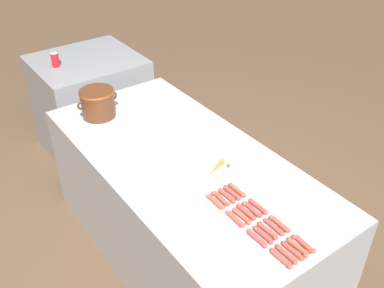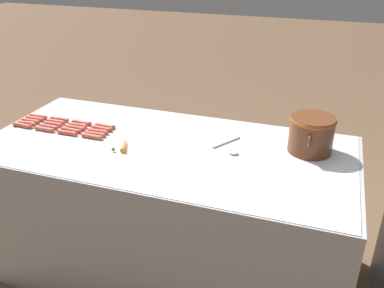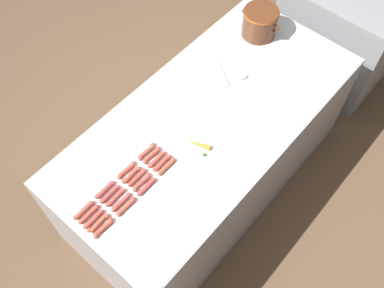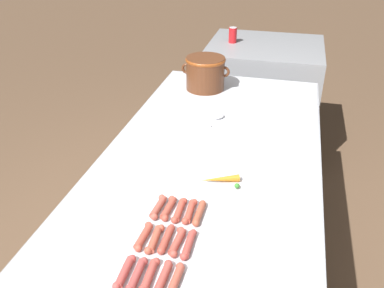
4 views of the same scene
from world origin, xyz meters
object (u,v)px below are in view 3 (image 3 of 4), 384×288
(hot_dog_10, at_px, (137,178))
(hot_dog_16, at_px, (103,228))
(hot_dog_15, at_px, (162,163))
(hot_dog_13, at_px, (121,202))
(hot_dog_8, at_px, (94,219))
(bean_pot, at_px, (260,21))
(hot_dog_14, at_px, (142,182))
(hot_dog_5, at_px, (110,194))
(hot_dog_6, at_px, (131,175))
(hot_dog_18, at_px, (146,187))
(carrot, at_px, (197,144))
(hot_dog_0, at_px, (84,210))
(hot_dog_7, at_px, (151,155))
(hot_dog_1, at_px, (105,190))
(hot_dog_2, at_px, (126,170))
(hot_dog_12, at_px, (99,223))
(back_cabinet, at_px, (342,30))
(hot_dog_3, at_px, (146,151))
(hot_dog_4, at_px, (89,214))
(hot_dog_9, at_px, (115,197))
(hot_dog_17, at_px, (126,207))
(serving_spoon, at_px, (236,75))
(hot_dog_19, at_px, (167,167))
(hot_dog_11, at_px, (157,159))

(hot_dog_10, xyz_separation_m, hot_dog_16, (0.08, -0.34, 0.00))
(hot_dog_15, bearing_deg, hot_dog_13, -90.06)
(hot_dog_10, bearing_deg, hot_dog_8, -89.84)
(bean_pot, bearing_deg, hot_dog_14, -81.35)
(hot_dog_5, height_order, hot_dog_6, same)
(hot_dog_18, xyz_separation_m, bean_pot, (-0.26, 1.43, 0.10))
(carrot, bearing_deg, hot_dog_15, -107.86)
(hot_dog_0, height_order, hot_dog_7, same)
(hot_dog_8, bearing_deg, hot_dog_1, 117.69)
(hot_dog_0, distance_m, hot_dog_16, 0.16)
(hot_dog_7, xyz_separation_m, hot_dog_13, (0.08, -0.34, 0.00))
(hot_dog_2, bearing_deg, hot_dog_12, -69.88)
(hot_dog_2, bearing_deg, back_cabinet, 84.78)
(hot_dog_12, relative_size, hot_dog_18, 1.00)
(hot_dog_2, relative_size, hot_dog_7, 1.00)
(hot_dog_3, xyz_separation_m, hot_dog_7, (0.04, 0.00, 0.00))
(hot_dog_4, bearing_deg, hot_dog_12, -0.42)
(hot_dog_1, relative_size, hot_dog_13, 1.00)
(hot_dog_9, height_order, hot_dog_18, same)
(hot_dog_6, height_order, carrot, carrot)
(hot_dog_4, distance_m, hot_dog_16, 0.12)
(hot_dog_6, xyz_separation_m, hot_dog_12, (0.08, -0.33, 0.00))
(hot_dog_14, bearing_deg, hot_dog_15, 89.57)
(hot_dog_17, bearing_deg, hot_dog_1, -177.94)
(hot_dog_0, distance_m, hot_dog_12, 0.12)
(hot_dog_10, distance_m, hot_dog_12, 0.34)
(hot_dog_8, bearing_deg, serving_spoon, 91.94)
(hot_dog_3, bearing_deg, hot_dog_6, -75.80)
(hot_dog_0, xyz_separation_m, hot_dog_12, (0.12, 0.00, 0.00))
(hot_dog_16, bearing_deg, hot_dog_5, 126.63)
(hot_dog_5, relative_size, hot_dog_13, 1.00)
(hot_dog_7, bearing_deg, hot_dog_12, -80.81)
(hot_dog_9, bearing_deg, hot_dog_19, 76.12)
(hot_dog_12, bearing_deg, hot_dog_18, 82.53)
(hot_dog_1, height_order, hot_dog_3, same)
(hot_dog_8, xyz_separation_m, hot_dog_17, (0.08, 0.17, 0.00))
(hot_dog_16, distance_m, hot_dog_18, 0.33)
(hot_dog_18, bearing_deg, hot_dog_14, 176.38)
(back_cabinet, relative_size, hot_dog_3, 6.53)
(hot_dog_18, bearing_deg, hot_dog_0, -115.97)
(hot_dog_2, bearing_deg, serving_spoon, 87.83)
(hot_dog_4, bearing_deg, bean_pot, 94.40)
(hot_dog_1, height_order, hot_dog_16, same)
(hot_dog_9, distance_m, hot_dog_14, 0.17)
(back_cabinet, xyz_separation_m, hot_dog_10, (-0.13, -2.33, 0.43))
(hot_dog_6, distance_m, serving_spoon, 1.01)
(hot_dog_16, bearing_deg, hot_dog_11, 98.70)
(hot_dog_0, distance_m, hot_dog_2, 0.33)
(back_cabinet, xyz_separation_m, hot_dog_6, (-0.17, -2.34, 0.43))
(hot_dog_9, bearing_deg, hot_dog_3, 103.51)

